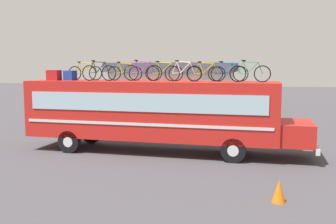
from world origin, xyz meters
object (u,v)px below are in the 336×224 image
Objects in this scene: rooftop_bicycle_7 at (206,73)px; traffic_cone at (279,191)px; rooftop_bicycle_3 at (125,73)px; bus at (156,110)px; rooftop_bicycle_8 at (228,73)px; rooftop_bicycle_2 at (99,72)px; rooftop_bicycle_6 at (183,73)px; luggage_bag_2 at (70,75)px; rooftop_bicycle_9 at (250,73)px; rooftop_bicycle_1 at (85,72)px; luggage_bag_1 at (54,75)px; rooftop_bicycle_4 at (143,72)px; rooftop_bicycle_5 at (164,73)px.

traffic_cone is at bearing -62.09° from rooftop_bicycle_7.
bus is at bearing -9.32° from rooftop_bicycle_3.
rooftop_bicycle_8 is at bearing 5.62° from bus.
rooftop_bicycle_2 is 2.53× the size of traffic_cone.
luggage_bag_2 is at bearing 179.30° from rooftop_bicycle_6.
rooftop_bicycle_9 is (5.64, -0.46, 0.02)m from rooftop_bicycle_3.
luggage_bag_2 reaches higher than bus.
traffic_cone is at bearing -40.15° from rooftop_bicycle_3.
rooftop_bicycle_6 reaches higher than rooftop_bicycle_1.
rooftop_bicycle_4 is at bearing 5.85° from luggage_bag_1.
luggage_bag_1 is at bearing 153.06° from traffic_cone.
rooftop_bicycle_6 is at bearing -7.84° from rooftop_bicycle_3.
traffic_cone is (2.05, -5.74, -3.23)m from rooftop_bicycle_8.
luggage_bag_1 is 0.31× the size of rooftop_bicycle_4.
rooftop_bicycle_1 is 0.95× the size of rooftop_bicycle_4.
bus is at bearing 177.20° from rooftop_bicycle_9.
luggage_bag_1 reaches higher than bus.
rooftop_bicycle_4 is 1.04× the size of rooftop_bicycle_8.
rooftop_bicycle_9 is 6.25m from traffic_cone.
bus is 2.12m from rooftop_bicycle_6.
rooftop_bicycle_2 is 0.98× the size of rooftop_bicycle_3.
rooftop_bicycle_8 is (0.93, 0.11, 0.00)m from rooftop_bicycle_7.
rooftop_bicycle_5 reaches higher than rooftop_bicycle_7.
rooftop_bicycle_4 reaches higher than rooftop_bicycle_3.
rooftop_bicycle_4 reaches higher than rooftop_bicycle_7.
rooftop_bicycle_6 is (2.82, -0.39, 0.02)m from rooftop_bicycle_3.
rooftop_bicycle_2 reaches higher than luggage_bag_1.
bus is 7.28× the size of rooftop_bicycle_8.
rooftop_bicycle_8 is at bearing 3.37° from rooftop_bicycle_4.
rooftop_bicycle_3 is at bearing 169.54° from rooftop_bicycle_4.
bus is at bearing -150.47° from rooftop_bicycle_5.
rooftop_bicycle_6 is 0.96× the size of rooftop_bicycle_8.
rooftop_bicycle_7 is 1.01× the size of rooftop_bicycle_9.
rooftop_bicycle_4 is at bearing -176.63° from rooftop_bicycle_8.
rooftop_bicycle_1 is 2.86m from rooftop_bicycle_4.
luggage_bag_2 is at bearing 22.04° from luggage_bag_1.
rooftop_bicycle_2 is 3.82m from rooftop_bicycle_6.
traffic_cone is at bearing -33.19° from rooftop_bicycle_2.
luggage_bag_1 is 6.09m from rooftop_bicycle_6.
bus is 2.30m from rooftop_bicycle_3.
luggage_bag_1 is (-4.82, -0.34, 1.55)m from bus.
bus is 4.42m from luggage_bag_2.
rooftop_bicycle_9 is at bearing -2.82° from rooftop_bicycle_1.
rooftop_bicycle_7 is 0.94m from rooftop_bicycle_8.
rooftop_bicycle_5 is at bearing 174.16° from rooftop_bicycle_9.
bus is 19.37× the size of traffic_cone.
rooftop_bicycle_7 is at bearing 168.01° from rooftop_bicycle_9.
rooftop_bicycle_6 reaches higher than rooftop_bicycle_7.
rooftop_bicycle_1 reaches higher than luggage_bag_1.
rooftop_bicycle_1 is 1.01× the size of rooftop_bicycle_7.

